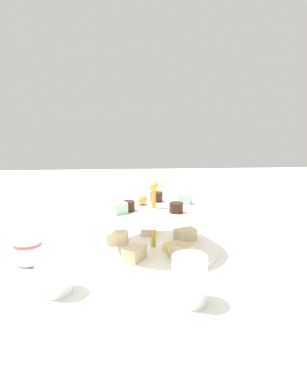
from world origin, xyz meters
The scene contains 8 objects.
ground_plane centered at (0.00, 0.00, 0.00)m, with size 2.40×2.40×0.00m, color silver.
tiered_serving_stand centered at (0.00, 0.00, 0.04)m, with size 0.30×0.30×0.16m.
water_glass_tall_right centered at (0.03, 0.26, 0.06)m, with size 0.07×0.07×0.12m, color silver.
water_glass_short_left centered at (-0.19, -0.18, 0.03)m, with size 0.06×0.06×0.07m, color silver.
teacup_with_saucer centered at (-0.27, -0.06, 0.02)m, with size 0.09×0.09×0.05m.
butter_knife_left centered at (0.31, 0.02, 0.00)m, with size 0.17×0.01×0.00m, color silver.
butter_knife_right centered at (-0.26, 0.17, 0.00)m, with size 0.17×0.01×0.00m, color silver.
water_glass_mid_back centered at (0.04, -0.23, 0.04)m, with size 0.06×0.06×0.08m, color silver.
Camera 1 is at (-0.05, -0.76, 0.31)m, focal length 32.34 mm.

